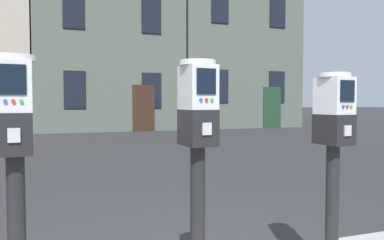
% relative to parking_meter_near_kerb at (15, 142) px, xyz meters
% --- Properties ---
extents(parking_meter_near_kerb, '(0.23, 0.26, 1.42)m').
position_rel_parking_meter_near_kerb_xyz_m(parking_meter_near_kerb, '(0.00, 0.00, 0.00)').
color(parking_meter_near_kerb, black).
rests_on(parking_meter_near_kerb, sidewalk_slab).
extents(parking_meter_twin_adjacent, '(0.23, 0.26, 1.43)m').
position_rel_parking_meter_near_kerb_xyz_m(parking_meter_twin_adjacent, '(1.00, 0.00, 0.01)').
color(parking_meter_twin_adjacent, black).
rests_on(parking_meter_twin_adjacent, sidewalk_slab).
extents(parking_meter_end_of_row, '(0.23, 0.26, 1.38)m').
position_rel_parking_meter_near_kerb_xyz_m(parking_meter_end_of_row, '(1.99, -0.00, -0.03)').
color(parking_meter_end_of_row, black).
rests_on(parking_meter_end_of_row, sidewalk_slab).
extents(townhouse_orange_brick, '(6.70, 5.95, 10.12)m').
position_rel_parking_meter_near_kerb_xyz_m(townhouse_orange_brick, '(2.75, 17.87, 3.94)').
color(townhouse_orange_brick, '#4C564C').
rests_on(townhouse_orange_brick, ground_plane).
extents(townhouse_brownstone, '(6.40, 5.20, 11.47)m').
position_rel_parking_meter_near_kerb_xyz_m(townhouse_brownstone, '(9.41, 17.49, 4.62)').
color(townhouse_brownstone, '#4C564C').
rests_on(townhouse_brownstone, ground_plane).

